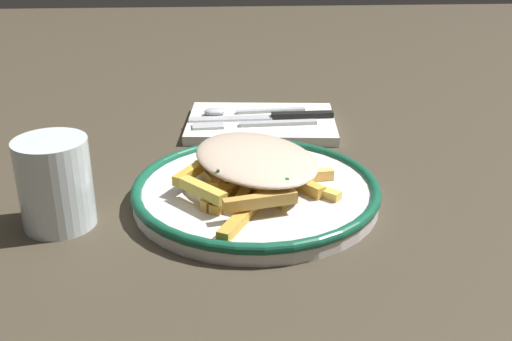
# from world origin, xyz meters

# --- Properties ---
(ground_plane) EXTENTS (2.60, 2.60, 0.00)m
(ground_plane) POSITION_xyz_m (0.00, 0.00, 0.00)
(ground_plane) COLOR #3F3629
(plate) EXTENTS (0.27, 0.27, 0.02)m
(plate) POSITION_xyz_m (0.00, 0.00, 0.01)
(plate) COLOR silver
(plate) RESTS_ON ground_plane
(fries_heap) EXTENTS (0.23, 0.18, 0.04)m
(fries_heap) POSITION_xyz_m (0.00, 0.00, 0.04)
(fries_heap) COLOR gold
(fries_heap) RESTS_ON plate
(napkin) EXTENTS (0.17, 0.22, 0.01)m
(napkin) POSITION_xyz_m (0.24, -0.02, 0.01)
(napkin) COLOR silver
(napkin) RESTS_ON ground_plane
(fork) EXTENTS (0.03, 0.18, 0.00)m
(fork) POSITION_xyz_m (0.21, -0.01, 0.02)
(fork) COLOR silver
(fork) RESTS_ON napkin
(knife) EXTENTS (0.02, 0.21, 0.01)m
(knife) POSITION_xyz_m (0.24, -0.04, 0.02)
(knife) COLOR black
(knife) RESTS_ON napkin
(spoon) EXTENTS (0.03, 0.15, 0.01)m
(spoon) POSITION_xyz_m (0.26, 0.01, 0.02)
(spoon) COLOR silver
(spoon) RESTS_ON napkin
(water_glass) EXTENTS (0.07, 0.07, 0.09)m
(water_glass) POSITION_xyz_m (-0.04, 0.20, 0.05)
(water_glass) COLOR silver
(water_glass) RESTS_ON ground_plane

